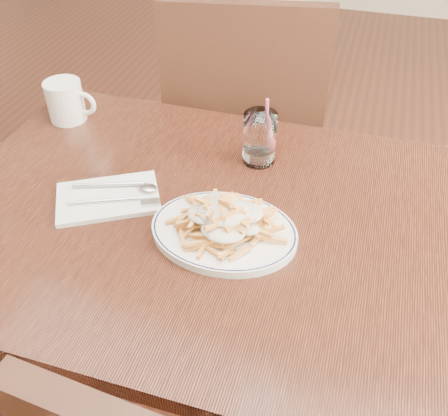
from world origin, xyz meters
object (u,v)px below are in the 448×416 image
(chair_far, at_px, (244,128))
(fries_plate, at_px, (224,231))
(water_glass, at_px, (259,141))
(coffee_mug, at_px, (66,101))
(table, at_px, (224,244))
(loaded_fries, at_px, (224,216))

(chair_far, distance_m, fries_plate, 0.71)
(water_glass, bearing_deg, coffee_mug, 175.67)
(chair_far, xyz_separation_m, fries_plate, (0.13, -0.67, 0.19))
(table, distance_m, fries_plate, 0.10)
(coffee_mug, bearing_deg, fries_plate, -30.59)
(water_glass, bearing_deg, loaded_fries, -91.02)
(table, bearing_deg, water_glass, 84.49)
(loaded_fries, bearing_deg, coffee_mug, 149.41)
(chair_far, distance_m, coffee_mug, 0.58)
(table, height_order, loaded_fries, loaded_fries)
(loaded_fries, xyz_separation_m, coffee_mug, (-0.51, 0.30, 0.00))
(table, height_order, coffee_mug, coffee_mug)
(fries_plate, bearing_deg, loaded_fries, 180.00)
(fries_plate, distance_m, coffee_mug, 0.60)
(fries_plate, height_order, coffee_mug, coffee_mug)
(chair_far, relative_size, water_glass, 6.04)
(water_glass, bearing_deg, chair_far, 108.70)
(loaded_fries, bearing_deg, table, 107.79)
(table, relative_size, water_glass, 7.20)
(fries_plate, height_order, loaded_fries, loaded_fries)
(fries_plate, xyz_separation_m, coffee_mug, (-0.51, 0.30, 0.04))
(table, relative_size, fries_plate, 3.60)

